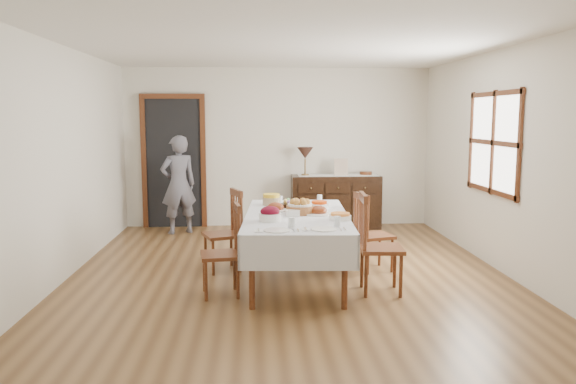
{
  "coord_description": "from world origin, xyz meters",
  "views": [
    {
      "loc": [
        -0.37,
        -6.28,
        1.81
      ],
      "look_at": [
        0.0,
        0.1,
        0.95
      ],
      "focal_mm": 35.0,
      "sensor_mm": 36.0,
      "label": 1
    }
  ],
  "objects": [
    {
      "name": "pineapple_bowl",
      "position": [
        -0.18,
        0.42,
        0.82
      ],
      "size": [
        0.21,
        0.21,
        0.14
      ],
      "color": "tan",
      "rests_on": "dining_table"
    },
    {
      "name": "butter_dish",
      "position": [
        0.03,
        -0.36,
        0.78
      ],
      "size": [
        0.14,
        0.1,
        0.07
      ],
      "color": "white",
      "rests_on": "dining_table"
    },
    {
      "name": "bread_basket",
      "position": [
        0.11,
        -0.22,
        0.82
      ],
      "size": [
        0.3,
        0.3,
        0.17
      ],
      "color": "brown",
      "rests_on": "dining_table"
    },
    {
      "name": "beet_bowl",
      "position": [
        -0.23,
        -0.62,
        0.82
      ],
      "size": [
        0.23,
        0.23,
        0.15
      ],
      "color": "white",
      "rests_on": "dining_table"
    },
    {
      "name": "runner",
      "position": [
        0.97,
        2.73,
        0.87
      ],
      "size": [
        1.3,
        0.35,
        0.01
      ],
      "color": "silver",
      "rests_on": "sideboard"
    },
    {
      "name": "table_lamp",
      "position": [
        0.43,
        2.69,
        1.22
      ],
      "size": [
        0.26,
        0.26,
        0.46
      ],
      "color": "brown",
      "rests_on": "sideboard"
    },
    {
      "name": "room_shell",
      "position": [
        -0.15,
        0.42,
        1.64
      ],
      "size": [
        5.02,
        6.02,
        2.65
      ],
      "color": "white",
      "rests_on": "ground"
    },
    {
      "name": "chair_right_near",
      "position": [
        0.86,
        -0.71,
        0.52
      ],
      "size": [
        0.46,
        0.46,
        1.04
      ],
      "rotation": [
        0.0,
        0.0,
        1.5
      ],
      "color": "#562A15",
      "rests_on": "ground"
    },
    {
      "name": "egg_basket",
      "position": [
        0.05,
        0.17,
        0.79
      ],
      "size": [
        0.27,
        0.27,
        0.11
      ],
      "color": "black",
      "rests_on": "dining_table"
    },
    {
      "name": "person",
      "position": [
        -1.56,
        2.43,
        0.81
      ],
      "size": [
        0.6,
        0.51,
        1.63
      ],
      "primitive_type": "imported",
      "rotation": [
        0.0,
        0.0,
        3.56
      ],
      "color": "#5B5A66",
      "rests_on": "ground"
    },
    {
      "name": "chair_right_far",
      "position": [
        0.98,
        0.13,
        0.47
      ],
      "size": [
        0.47,
        0.47,
        0.93
      ],
      "rotation": [
        0.0,
        0.0,
        1.83
      ],
      "color": "#562A15",
      "rests_on": "ground"
    },
    {
      "name": "glass_far_a",
      "position": [
        -0.08,
        0.46,
        0.8
      ],
      "size": [
        0.07,
        0.07,
        0.11
      ],
      "color": "white",
      "rests_on": "dining_table"
    },
    {
      "name": "ground",
      "position": [
        0.0,
        0.0,
        0.0
      ],
      "size": [
        6.0,
        6.0,
        0.0
      ],
      "primitive_type": "plane",
      "color": "brown"
    },
    {
      "name": "dining_table",
      "position": [
        0.08,
        -0.25,
        0.66
      ],
      "size": [
        1.23,
        2.24,
        0.75
      ],
      "rotation": [
        0.0,
        0.0,
        -0.06
      ],
      "color": "silver",
      "rests_on": "ground"
    },
    {
      "name": "carrot_bowl",
      "position": [
        0.37,
        0.15,
        0.79
      ],
      "size": [
        0.22,
        0.22,
        0.09
      ],
      "color": "white",
      "rests_on": "dining_table"
    },
    {
      "name": "ham_platter_b",
      "position": [
        0.31,
        -0.25,
        0.78
      ],
      "size": [
        0.33,
        0.33,
        0.11
      ],
      "color": "white",
      "rests_on": "dining_table"
    },
    {
      "name": "setting_right",
      "position": [
        0.31,
        -1.05,
        0.77
      ],
      "size": [
        0.43,
        0.31,
        0.1
      ],
      "color": "white",
      "rests_on": "dining_table"
    },
    {
      "name": "chair_left_near",
      "position": [
        -0.68,
        -0.7,
        0.48
      ],
      "size": [
        0.44,
        0.44,
        0.94
      ],
      "rotation": [
        0.0,
        0.0,
        -1.43
      ],
      "color": "#562A15",
      "rests_on": "ground"
    },
    {
      "name": "casserole_dish",
      "position": [
        0.5,
        -0.59,
        0.78
      ],
      "size": [
        0.23,
        0.23,
        0.07
      ],
      "color": "white",
      "rests_on": "dining_table"
    },
    {
      "name": "sideboard",
      "position": [
        0.93,
        2.72,
        0.43
      ],
      "size": [
        1.44,
        0.52,
        0.86
      ],
      "color": "black",
      "rests_on": "ground"
    },
    {
      "name": "deco_bowl",
      "position": [
        1.43,
        2.74,
        0.89
      ],
      "size": [
        0.2,
        0.2,
        0.06
      ],
      "color": "#562A15",
      "rests_on": "sideboard"
    },
    {
      "name": "setting_left",
      "position": [
        -0.13,
        -1.08,
        0.77
      ],
      "size": [
        0.43,
        0.31,
        0.1
      ],
      "color": "white",
      "rests_on": "dining_table"
    },
    {
      "name": "ham_platter_a",
      "position": [
        -0.15,
        0.02,
        0.78
      ],
      "size": [
        0.32,
        0.32,
        0.11
      ],
      "color": "white",
      "rests_on": "dining_table"
    },
    {
      "name": "glass_far_b",
      "position": [
        0.41,
        0.49,
        0.8
      ],
      "size": [
        0.06,
        0.06,
        0.11
      ],
      "color": "white",
      "rests_on": "dining_table"
    },
    {
      "name": "chair_left_far",
      "position": [
        -0.72,
        0.25,
        0.49
      ],
      "size": [
        0.51,
        0.51,
        0.96
      ],
      "rotation": [
        0.0,
        0.0,
        -1.21
      ],
      "color": "#562A15",
      "rests_on": "ground"
    },
    {
      "name": "picture_frame",
      "position": [
        1.01,
        2.66,
        1.0
      ],
      "size": [
        0.22,
        0.08,
        0.28
      ],
      "color": "#BBA38E",
      "rests_on": "sideboard"
    }
  ]
}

